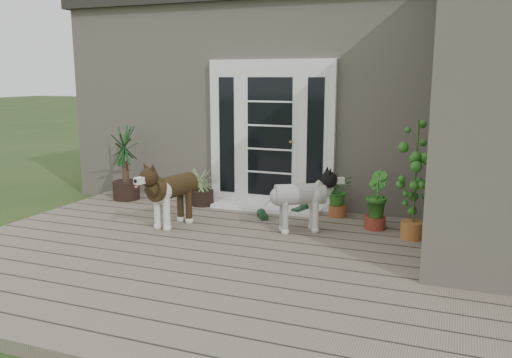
% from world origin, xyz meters
% --- Properties ---
extents(deck, '(6.20, 4.60, 0.12)m').
position_xyz_m(deck, '(0.00, 0.40, 0.06)').
color(deck, '#6B5B4C').
rests_on(deck, ground).
extents(house_main, '(7.40, 4.00, 3.10)m').
position_xyz_m(house_main, '(0.00, 4.65, 1.55)').
color(house_main, '#665E54').
rests_on(house_main, ground).
extents(roof_main, '(7.60, 4.20, 0.20)m').
position_xyz_m(roof_main, '(0.00, 4.65, 3.20)').
color(roof_main, '#2D2826').
rests_on(roof_main, house_main).
extents(door_unit, '(1.90, 0.14, 2.15)m').
position_xyz_m(door_unit, '(-0.20, 2.60, 1.19)').
color(door_unit, white).
rests_on(door_unit, deck).
extents(door_step, '(1.60, 0.40, 0.05)m').
position_xyz_m(door_step, '(-0.20, 2.40, 0.14)').
color(door_step, white).
rests_on(door_step, deck).
extents(brindle_dog, '(0.59, 0.98, 0.76)m').
position_xyz_m(brindle_dog, '(-1.03, 1.17, 0.50)').
color(brindle_dog, '#3C2C16').
rests_on(brindle_dog, deck).
extents(white_dog, '(0.90, 0.74, 0.70)m').
position_xyz_m(white_dog, '(0.57, 1.52, 0.47)').
color(white_dog, silver).
rests_on(white_dog, deck).
extents(spider_plant, '(0.74, 0.74, 0.60)m').
position_xyz_m(spider_plant, '(-1.19, 2.31, 0.42)').
color(spider_plant, '#9DB670').
rests_on(spider_plant, deck).
extents(yucca, '(0.97, 0.97, 1.14)m').
position_xyz_m(yucca, '(-2.48, 2.22, 0.69)').
color(yucca, black).
rests_on(yucca, deck).
extents(herb_a, '(0.54, 0.54, 0.49)m').
position_xyz_m(herb_a, '(0.86, 2.40, 0.37)').
color(herb_a, '#245F1B').
rests_on(herb_a, deck).
extents(herb_b, '(0.47, 0.47, 0.53)m').
position_xyz_m(herb_b, '(1.44, 1.98, 0.39)').
color(herb_b, '#185618').
rests_on(herb_b, deck).
extents(herb_c, '(0.55, 0.55, 0.61)m').
position_xyz_m(herb_c, '(2.30, 2.40, 0.43)').
color(herb_c, '#1A5E1C').
rests_on(herb_c, deck).
extents(sapling, '(0.44, 0.44, 1.47)m').
position_xyz_m(sapling, '(1.91, 1.74, 0.86)').
color(sapling, '#26611B').
rests_on(sapling, deck).
extents(clog_left, '(0.29, 0.34, 0.09)m').
position_xyz_m(clog_left, '(-0.07, 1.93, 0.17)').
color(clog_left, '#14331B').
rests_on(clog_left, deck).
extents(clog_right, '(0.25, 0.37, 0.10)m').
position_xyz_m(clog_right, '(0.33, 2.39, 0.17)').
color(clog_right, '#14331B').
rests_on(clog_right, deck).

